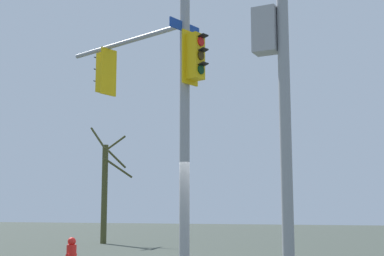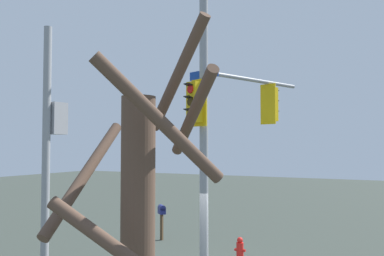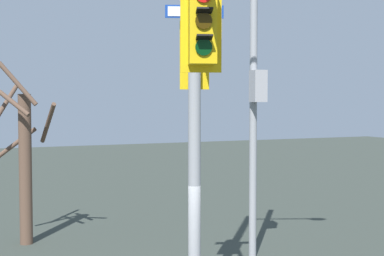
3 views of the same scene
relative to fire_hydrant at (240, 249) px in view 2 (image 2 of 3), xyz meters
The scene contains 4 objects.
main_signal_pole_assembly 5.48m from the fire_hydrant, 93.01° to the left, with size 4.23×4.61×9.72m.
secondary_pole_assembly 7.21m from the fire_hydrant, 63.35° to the left, with size 0.38×0.63×6.75m.
fire_hydrant is the anchor object (origin of this frame).
mailbox 4.07m from the fire_hydrant, 17.74° to the right, with size 0.48×0.48×1.41m.
Camera 2 is at (-4.45, 10.20, 3.77)m, focal length 38.40 mm.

